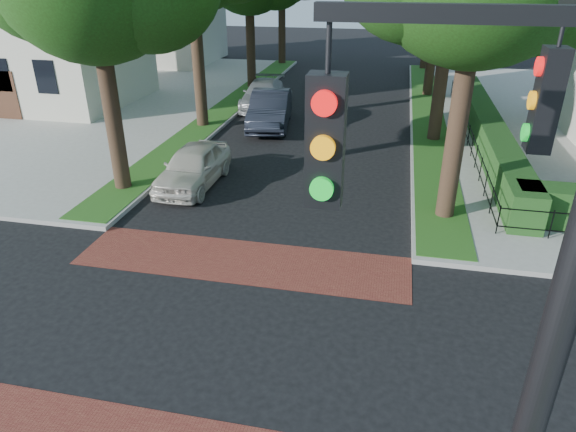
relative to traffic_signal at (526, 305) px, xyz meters
The scene contains 12 objects.
ground 8.09m from the traffic_signal, 137.91° to the left, with size 120.00×120.00×0.00m, color black.
sidewalk_nw 34.12m from the traffic_signal, 136.17° to the left, with size 30.00×30.00×0.15m, color gray.
crosswalk_far 10.20m from the traffic_signal, 122.69° to the left, with size 9.00×2.20×0.01m, color maroon.
grass_strip_ne 23.95m from the traffic_signal, 88.75° to the left, with size 1.60×29.80×0.02m, color #1F4F16.
grass_strip_nw 26.06m from the traffic_signal, 113.63° to the left, with size 1.60×29.80×0.02m, color #1F4F16.
hedge_main_road 20.01m from the traffic_signal, 81.75° to the left, with size 1.00×18.00×1.20m, color #1B3F15.
fence_main_road 19.95m from the traffic_signal, 84.08° to the left, with size 0.06×18.00×0.90m, color black, non-canonical shape.
house_left_near 30.29m from the traffic_signal, 132.28° to the left, with size 10.00×9.00×10.14m.
traffic_signal is the anchor object (origin of this frame).
parked_car_front 15.32m from the traffic_signal, 123.18° to the left, with size 1.73×4.30×1.46m, color beige.
parked_car_middle 21.87m from the traffic_signal, 109.50° to the left, with size 1.81×5.19×1.71m, color black.
parked_car_rear 25.70m from the traffic_signal, 109.53° to the left, with size 2.02×4.98×1.45m, color gray.
Camera 1 is at (3.68, -8.22, 7.23)m, focal length 32.00 mm.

